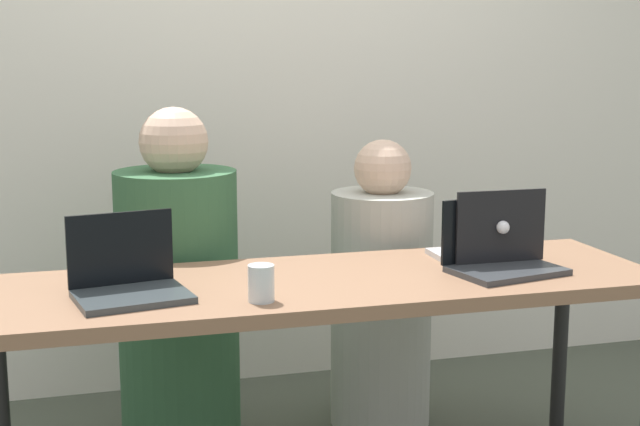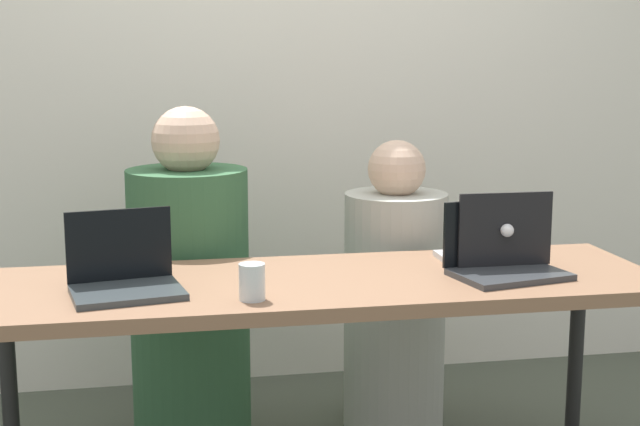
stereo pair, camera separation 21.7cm
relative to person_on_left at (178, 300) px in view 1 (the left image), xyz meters
name	(u,v)px [view 1 (the left image)]	position (x,y,z in m)	size (l,w,h in m)	color
back_wall	(247,87)	(0.36, 0.61, 0.69)	(5.06, 0.10, 2.41)	white
desk	(326,300)	(0.36, -0.55, 0.12)	(1.94, 0.61, 0.70)	#876146
person_on_left	(178,300)	(0.00, 0.00, 0.00)	(0.49, 0.49, 1.17)	#36653F
person_on_right	(381,300)	(0.73, 0.00, -0.06)	(0.42, 0.42, 1.04)	#B3B5A7
laptop_back_right	(488,246)	(0.90, -0.48, 0.24)	(0.29, 0.28, 0.24)	#B7B9BB
laptop_front_left	(128,279)	(-0.19, -0.59, 0.23)	(0.32, 0.27, 0.22)	#343C3F
laptop_front_right	(499,256)	(0.88, -0.60, 0.23)	(0.35, 0.28, 0.21)	#34373B
water_glass_left	(261,286)	(0.14, -0.73, 0.23)	(0.07, 0.07, 0.10)	silver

